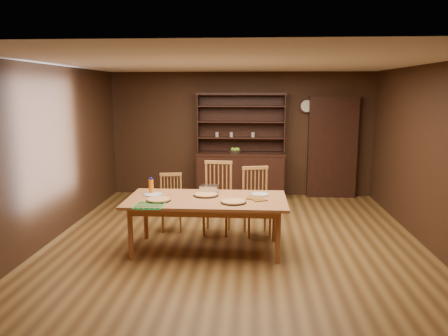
# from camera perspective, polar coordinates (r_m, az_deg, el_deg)

# --- Properties ---
(floor) EXTENTS (6.00, 6.00, 0.00)m
(floor) POSITION_cam_1_polar(r_m,az_deg,el_deg) (6.62, 1.47, -9.53)
(floor) COLOR brown
(floor) RESTS_ON ground
(room_shell) EXTENTS (6.00, 6.00, 6.00)m
(room_shell) POSITION_cam_1_polar(r_m,az_deg,el_deg) (6.27, 1.54, 4.18)
(room_shell) COLOR silver
(room_shell) RESTS_ON floor
(china_hutch) EXTENTS (1.84, 0.52, 2.17)m
(china_hutch) POSITION_cam_1_polar(r_m,az_deg,el_deg) (9.13, 2.18, -0.14)
(china_hutch) COLOR black
(china_hutch) RESTS_ON floor
(doorway) EXTENTS (1.00, 0.18, 2.10)m
(doorway) POSITION_cam_1_polar(r_m,az_deg,el_deg) (9.35, 13.96, 2.63)
(doorway) COLOR black
(doorway) RESTS_ON floor
(wall_clock) EXTENTS (0.30, 0.05, 0.30)m
(wall_clock) POSITION_cam_1_polar(r_m,az_deg,el_deg) (9.26, 10.74, 7.96)
(wall_clock) COLOR black
(wall_clock) RESTS_ON room_shell
(dining_table) EXTENTS (2.21, 1.10, 0.75)m
(dining_table) POSITION_cam_1_polar(r_m,az_deg,el_deg) (6.08, -2.29, -4.59)
(dining_table) COLOR #C17843
(dining_table) RESTS_ON floor
(chair_left) EXTENTS (0.43, 0.41, 0.91)m
(chair_left) POSITION_cam_1_polar(r_m,az_deg,el_deg) (7.10, -6.91, -4.20)
(chair_left) COLOR #C58643
(chair_left) RESTS_ON floor
(chair_center) EXTENTS (0.50, 0.48, 1.13)m
(chair_center) POSITION_cam_1_polar(r_m,az_deg,el_deg) (6.90, -0.86, -3.51)
(chair_center) COLOR #C58643
(chair_center) RESTS_ON floor
(chair_right) EXTENTS (0.52, 0.50, 1.06)m
(chair_right) POSITION_cam_1_polar(r_m,az_deg,el_deg) (6.83, 4.24, -4.02)
(chair_right) COLOR #C58643
(chair_right) RESTS_ON floor
(pizza_left) EXTENTS (0.33, 0.33, 0.04)m
(pizza_left) POSITION_cam_1_polar(r_m,az_deg,el_deg) (5.98, -8.56, -4.12)
(pizza_left) COLOR black
(pizza_left) RESTS_ON dining_table
(pizza_right) EXTENTS (0.35, 0.35, 0.04)m
(pizza_right) POSITION_cam_1_polar(r_m,az_deg,el_deg) (5.82, 1.23, -4.40)
(pizza_right) COLOR black
(pizza_right) RESTS_ON dining_table
(pizza_center) EXTENTS (0.36, 0.36, 0.04)m
(pizza_center) POSITION_cam_1_polar(r_m,az_deg,el_deg) (6.20, -2.38, -3.49)
(pizza_center) COLOR black
(pizza_center) RESTS_ON dining_table
(cooling_rack) EXTENTS (0.37, 0.37, 0.02)m
(cooling_rack) POSITION_cam_1_polar(r_m,az_deg,el_deg) (5.73, -9.76, -4.87)
(cooling_rack) COLOR #0DA944
(cooling_rack) RESTS_ON dining_table
(plate_left) EXTENTS (0.28, 0.28, 0.02)m
(plate_left) POSITION_cam_1_polar(r_m,az_deg,el_deg) (6.33, -9.26, -3.41)
(plate_left) COLOR silver
(plate_left) RESTS_ON dining_table
(plate_right) EXTENTS (0.26, 0.26, 0.02)m
(plate_right) POSITION_cam_1_polar(r_m,az_deg,el_deg) (6.27, 4.71, -3.44)
(plate_right) COLOR silver
(plate_right) RESTS_ON dining_table
(foil_dish) EXTENTS (0.28, 0.21, 0.10)m
(foil_dish) POSITION_cam_1_polar(r_m,az_deg,el_deg) (6.40, -1.93, -2.73)
(foil_dish) COLOR silver
(foil_dish) RESTS_ON dining_table
(juice_bottle) EXTENTS (0.07, 0.07, 0.23)m
(juice_bottle) POSITION_cam_1_polar(r_m,az_deg,el_deg) (6.40, -9.49, -2.35)
(juice_bottle) COLOR orange
(juice_bottle) RESTS_ON dining_table
(pot_holder_a) EXTENTS (0.25, 0.25, 0.01)m
(pot_holder_a) POSITION_cam_1_polar(r_m,az_deg,el_deg) (5.98, 4.59, -4.13)
(pot_holder_a) COLOR red
(pot_holder_a) RESTS_ON dining_table
(pot_holder_b) EXTENTS (0.24, 0.24, 0.02)m
(pot_holder_b) POSITION_cam_1_polar(r_m,az_deg,el_deg) (6.08, 4.10, -3.88)
(pot_holder_b) COLOR red
(pot_holder_b) RESTS_ON dining_table
(fruit_bowl) EXTENTS (0.30, 0.30, 0.12)m
(fruit_bowl) POSITION_cam_1_polar(r_m,az_deg,el_deg) (9.01, 1.47, 2.21)
(fruit_bowl) COLOR black
(fruit_bowl) RESTS_ON china_hutch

